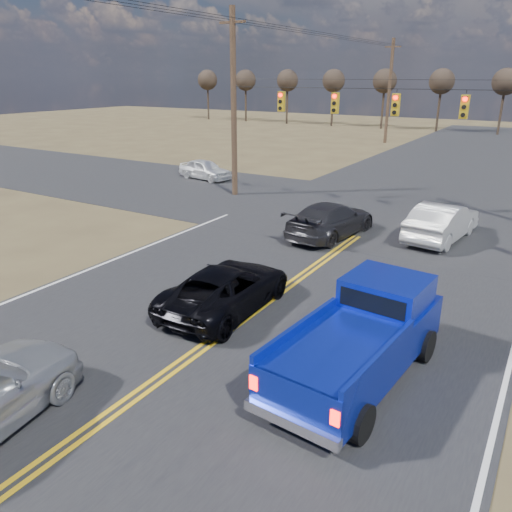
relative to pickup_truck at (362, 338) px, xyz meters
The scene contains 11 objects.
ground 5.57m from the pickup_truck, 134.61° to the right, with size 160.00×160.00×0.00m, color brown.
road_main 7.28m from the pickup_truck, 122.28° to the left, with size 14.00×120.00×0.02m, color #28282B.
road_cross 14.65m from the pickup_truck, 105.28° to the left, with size 120.00×12.00×0.02m, color #28282B.
signal_gantry 14.85m from the pickup_truck, 103.57° to the left, with size 19.60×4.83×10.00m.
utility_poles 14.29m from the pickup_truck, 106.39° to the left, with size 19.60×58.32×10.00m.
treeline 23.85m from the pickup_truck, 99.48° to the left, with size 87.00×117.80×7.40m.
pickup_truck is the anchor object (origin of this frame).
black_suv 4.85m from the pickup_truck, 163.80° to the left, with size 2.23×4.84×1.35m, color black.
white_car_queue 11.62m from the pickup_truck, 93.47° to the left, with size 1.67×4.80×1.58m, color silver.
dgrey_car_queue 10.82m from the pickup_truck, 116.99° to the left, with size 2.05×5.05×1.47m, color #2D2D31.
cross_car_west 24.09m from the pickup_truck, 135.36° to the left, with size 3.89×1.56×1.32m, color white.
Camera 1 is at (6.99, -5.82, 6.58)m, focal length 35.00 mm.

